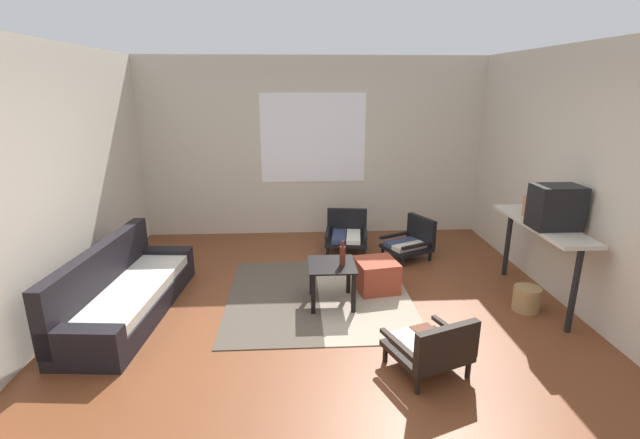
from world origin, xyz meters
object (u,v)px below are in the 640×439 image
at_px(ottoman_orange, 376,275).
at_px(console_shelf, 541,232).
at_px(wicker_basket, 526,299).
at_px(couch, 124,294).
at_px(armchair_striped_foreground, 432,347).
at_px(glass_bottle, 343,255).
at_px(clay_vase, 532,205).
at_px(coffee_table, 332,273).
at_px(armchair_corner, 411,241).
at_px(armchair_by_window, 347,233).
at_px(crt_television, 556,207).

relative_size(ottoman_orange, console_shelf, 0.30).
bearing_deg(ottoman_orange, wicker_basket, -20.83).
bearing_deg(ottoman_orange, couch, -171.25).
height_order(armchair_striped_foreground, glass_bottle, glass_bottle).
bearing_deg(wicker_basket, clay_vase, 68.37).
relative_size(coffee_table, clay_vase, 1.59).
bearing_deg(armchair_striped_foreground, armchair_corner, 79.36).
relative_size(coffee_table, wicker_basket, 1.95).
height_order(couch, clay_vase, clay_vase).
relative_size(armchair_by_window, armchair_corner, 0.95).
height_order(ottoman_orange, wicker_basket, ottoman_orange).
bearing_deg(couch, crt_television, -1.47).
height_order(console_shelf, crt_television, crt_television).
bearing_deg(coffee_table, ottoman_orange, 29.43).
bearing_deg(ottoman_orange, armchair_by_window, 97.51).
bearing_deg(couch, armchair_striped_foreground, -22.32).
bearing_deg(coffee_table, couch, -177.08).
height_order(coffee_table, armchair_by_window, armchair_by_window).
distance_m(couch, wicker_basket, 4.19).
bearing_deg(armchair_by_window, clay_vase, -38.45).
bearing_deg(crt_television, clay_vase, 89.59).
bearing_deg(armchair_striped_foreground, clay_vase, 44.75).
height_order(couch, armchair_corner, couch).
xyz_separation_m(armchair_striped_foreground, clay_vase, (1.51, 1.50, 0.77)).
relative_size(coffee_table, console_shelf, 0.36).
height_order(console_shelf, glass_bottle, console_shelf).
height_order(armchair_by_window, console_shelf, console_shelf).
relative_size(couch, ottoman_orange, 4.71).
bearing_deg(console_shelf, crt_television, -90.95).
distance_m(armchair_corner, wicker_basket, 1.78).
bearing_deg(coffee_table, clay_vase, 5.53).
bearing_deg(crt_television, console_shelf, 89.05).
xyz_separation_m(coffee_table, armchair_by_window, (0.35, 1.70, -0.12)).
height_order(coffee_table, armchair_corner, armchair_corner).
xyz_separation_m(ottoman_orange, wicker_basket, (1.50, -0.57, -0.05)).
bearing_deg(crt_television, armchair_by_window, 134.17).
relative_size(couch, clay_vase, 6.24).
bearing_deg(console_shelf, coffee_table, 179.19).
xyz_separation_m(couch, console_shelf, (4.38, 0.08, 0.56)).
relative_size(couch, console_shelf, 1.42).
xyz_separation_m(couch, wicker_basket, (4.18, -0.16, -0.10)).
bearing_deg(clay_vase, ottoman_orange, 177.01).
distance_m(couch, armchair_striped_foreground, 3.09).
distance_m(armchair_striped_foreground, wicker_basket, 1.67).
distance_m(coffee_table, crt_television, 2.36).
bearing_deg(ottoman_orange, clay_vase, -2.99).
height_order(couch, console_shelf, console_shelf).
xyz_separation_m(couch, ottoman_orange, (2.69, 0.41, -0.05)).
distance_m(armchair_striped_foreground, glass_bottle, 1.43).
relative_size(armchair_striped_foreground, console_shelf, 0.50).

